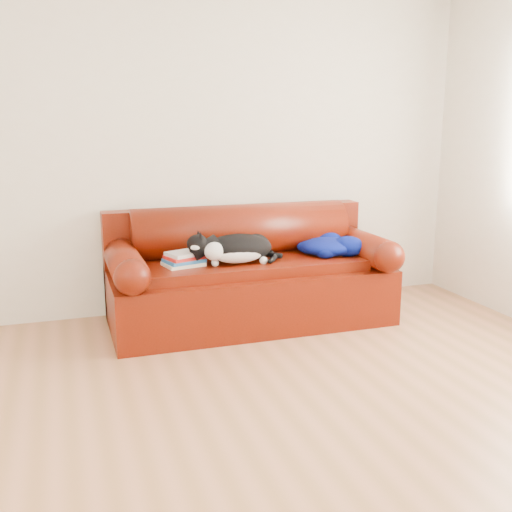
% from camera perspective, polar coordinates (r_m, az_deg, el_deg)
% --- Properties ---
extents(ground, '(4.50, 4.50, 0.00)m').
position_cam_1_polar(ground, '(3.27, 3.21, -14.83)').
color(ground, '#8D6038').
rests_on(ground, ground).
extents(room_shell, '(4.52, 4.02, 2.61)m').
position_cam_1_polar(room_shell, '(2.97, 5.80, 15.61)').
color(room_shell, beige).
rests_on(room_shell, ground).
extents(sofa_base, '(2.10, 0.90, 0.50)m').
position_cam_1_polar(sofa_base, '(4.58, -0.57, -3.45)').
color(sofa_base, '#360C02').
rests_on(sofa_base, ground).
extents(sofa_back, '(2.10, 1.01, 0.88)m').
position_cam_1_polar(sofa_back, '(4.73, -1.48, 0.87)').
color(sofa_back, '#360C02').
rests_on(sofa_back, ground).
extents(book_stack, '(0.31, 0.26, 0.10)m').
position_cam_1_polar(book_stack, '(4.32, -6.84, -0.28)').
color(book_stack, beige).
rests_on(book_stack, sofa_base).
extents(cat, '(0.76, 0.37, 0.27)m').
position_cam_1_polar(cat, '(4.35, -1.80, 0.64)').
color(cat, black).
rests_on(cat, sofa_base).
extents(blanket, '(0.52, 0.49, 0.16)m').
position_cam_1_polar(blanket, '(4.69, 6.99, 1.00)').
color(blanket, '#020849').
rests_on(blanket, sofa_base).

